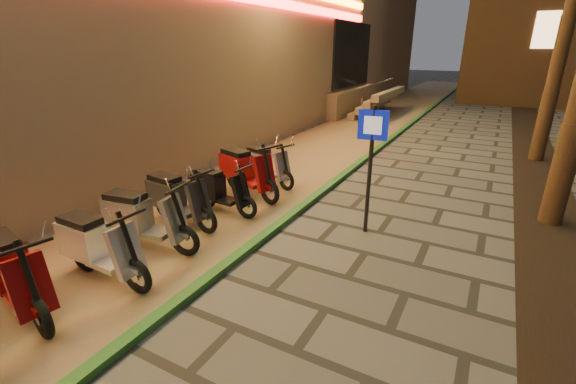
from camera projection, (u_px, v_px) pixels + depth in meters
The scene contains 11 objects.
parking_strip at pixel (319, 150), 12.67m from camera, with size 3.40×60.00×0.01m, color #8C7251.
green_curb at pixel (370, 155), 11.89m from camera, with size 0.18×60.00×0.10m, color #276425.
planting_strip at pixel (560, 271), 5.79m from camera, with size 1.20×40.00×0.02m, color black.
pedestrian_sign at pixel (371, 153), 6.55m from camera, with size 0.50×0.11×2.28m.
scooter_4 at pixel (13, 273), 4.82m from camera, with size 1.73×0.79×1.22m.
scooter_5 at pixel (96, 246), 5.49m from camera, with size 1.68×0.59×1.19m.
scooter_6 at pixel (141, 218), 6.34m from camera, with size 1.74×0.71×1.22m.
scooter_7 at pixel (175, 198), 7.25m from camera, with size 1.68×0.63×1.18m.
scooter_8 at pixel (217, 189), 7.80m from camera, with size 1.54×0.54×1.08m.
scooter_9 at pixel (244, 171), 8.68m from camera, with size 1.82×0.96×1.29m.
scooter_10 at pixel (265, 164), 9.44m from camera, with size 1.55×0.82×1.10m.
Camera 1 is at (2.37, -1.34, 3.18)m, focal length 24.00 mm.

